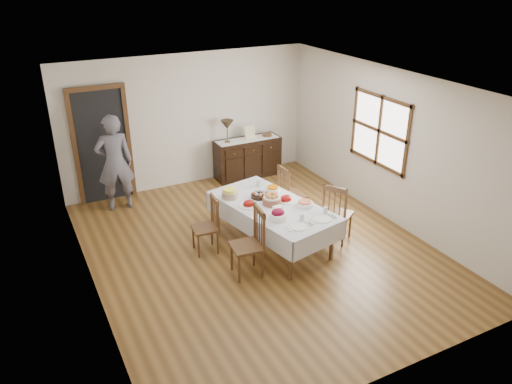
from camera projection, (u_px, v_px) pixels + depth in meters
name	position (u px, v px, depth m)	size (l,w,h in m)	color
ground	(259.00, 249.00, 7.89)	(6.00, 6.00, 0.00)	brown
room_shell	(238.00, 144.00, 7.48)	(5.02, 6.02, 2.65)	white
dining_table	(272.00, 210.00, 7.73)	(1.47, 2.27, 0.72)	silver
chair_left_near	(250.00, 242.00, 7.06)	(0.48, 0.48, 1.03)	#4D311A
chair_left_far	(208.00, 225.00, 7.66)	(0.41, 0.41, 0.90)	#4D311A
chair_right_near	(337.00, 212.00, 7.91)	(0.58, 0.58, 1.01)	#4D311A
chair_right_far	(290.00, 193.00, 8.61)	(0.42, 0.42, 0.99)	#4D311A
sideboard	(248.00, 158.00, 10.38)	(1.37, 0.50, 0.82)	black
person	(114.00, 160.00, 8.81)	(0.59, 0.38, 1.89)	#595761
bread_basket	(272.00, 199.00, 7.68)	(0.29, 0.29, 0.18)	brown
egg_basket	(259.00, 195.00, 7.92)	(0.27, 0.27, 0.11)	black
ham_platter_a	(249.00, 204.00, 7.64)	(0.30, 0.30, 0.11)	white
ham_platter_b	(286.00, 199.00, 7.80)	(0.27, 0.27, 0.11)	white
beet_bowl	(278.00, 215.00, 7.24)	(0.26, 0.26, 0.16)	white
carrot_bowl	(273.00, 189.00, 8.12)	(0.24, 0.24, 0.09)	white
pineapple_bowl	(230.00, 194.00, 7.90)	(0.26, 0.26, 0.15)	tan
casserole_dish	(305.00, 203.00, 7.66)	(0.27, 0.27, 0.08)	white
butter_dish	(278.00, 208.00, 7.50)	(0.16, 0.12, 0.07)	white
setting_left	(299.00, 224.00, 7.10)	(0.44, 0.31, 0.10)	white
setting_right	(323.00, 216.00, 7.30)	(0.44, 0.31, 0.10)	white
glass_far_a	(236.00, 192.00, 8.01)	(0.07, 0.07, 0.10)	silver
glass_far_b	(259.00, 183.00, 8.32)	(0.07, 0.07, 0.11)	silver
runner	(247.00, 139.00, 10.18)	(1.30, 0.35, 0.01)	white
table_lamp	(227.00, 125.00, 9.87)	(0.26, 0.26, 0.46)	brown
picture_frame	(250.00, 132.00, 10.16)	(0.22, 0.08, 0.28)	beige
deco_bowl	(267.00, 135.00, 10.36)	(0.20, 0.20, 0.06)	#4D311A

